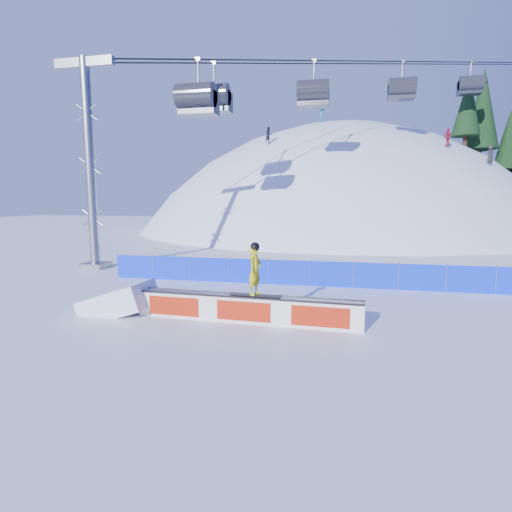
# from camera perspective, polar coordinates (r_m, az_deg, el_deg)

# --- Properties ---
(ground) EXTENTS (160.00, 160.00, 0.00)m
(ground) POSITION_cam_1_polar(r_m,az_deg,el_deg) (14.72, 10.15, -8.05)
(ground) COLOR white
(ground) RESTS_ON ground
(snow_hill) EXTENTS (64.00, 64.00, 64.00)m
(snow_hill) POSITION_cam_1_polar(r_m,az_deg,el_deg) (60.32, 11.16, -13.59)
(snow_hill) COLOR white
(snow_hill) RESTS_ON ground
(safety_fence) EXTENTS (22.05, 0.05, 1.30)m
(safety_fence) POSITION_cam_1_polar(r_m,az_deg,el_deg) (18.96, 10.68, -2.58)
(safety_fence) COLOR #0929F6
(safety_fence) RESTS_ON ground
(chairlift) EXTENTS (40.80, 41.70, 22.00)m
(chairlift) POSITION_cam_1_polar(r_m,az_deg,el_deg) (43.79, 18.99, 24.65)
(chairlift) COLOR gray
(chairlift) RESTS_ON ground
(rail_box) EXTENTS (7.68, 0.88, 0.92)m
(rail_box) POSITION_cam_1_polar(r_m,az_deg,el_deg) (13.39, -1.52, -7.53)
(rail_box) COLOR white
(rail_box) RESTS_ON ground
(snow_ramp) EXTENTS (2.66, 1.73, 1.62)m
(snow_ramp) POSITION_cam_1_polar(r_m,az_deg,el_deg) (15.50, -18.95, -7.55)
(snow_ramp) COLOR white
(snow_ramp) RESTS_ON ground
(snowboarder) EXTENTS (1.71, 0.69, 1.77)m
(snowboarder) POSITION_cam_1_polar(r_m,az_deg,el_deg) (13.01, -0.15, -1.95)
(snowboarder) COLOR black
(snowboarder) RESTS_ON rail_box
(distant_skiers) EXTENTS (22.52, 8.85, 7.37)m
(distant_skiers) POSITION_cam_1_polar(r_m,az_deg,el_deg) (45.94, 15.19, 16.79)
(distant_skiers) COLOR black
(distant_skiers) RESTS_ON ground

